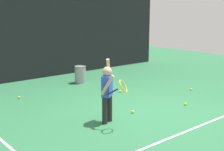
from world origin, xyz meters
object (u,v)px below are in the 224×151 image
(ball_hopper, at_px, (80,74))
(tennis_ball_3, at_px, (19,97))
(tennis_ball_1, at_px, (185,104))
(tennis_ball_2, at_px, (191,89))
(tennis_ball_4, at_px, (133,112))
(tennis_ball_5, at_px, (120,91))
(tennis_player, at_px, (108,89))

(ball_hopper, xyz_separation_m, tennis_ball_3, (-2.31, -0.45, -0.26))
(tennis_ball_1, height_order, tennis_ball_2, same)
(ball_hopper, xyz_separation_m, tennis_ball_1, (0.65, -3.72, -0.26))
(ball_hopper, xyz_separation_m, tennis_ball_2, (1.97, -2.93, -0.26))
(ball_hopper, height_order, tennis_ball_1, ball_hopper)
(tennis_ball_1, relative_size, tennis_ball_4, 1.00)
(tennis_ball_1, height_order, tennis_ball_3, same)
(tennis_ball_2, xyz_separation_m, tennis_ball_4, (-2.76, -0.37, 0.00))
(ball_hopper, relative_size, tennis_ball_5, 8.52)
(tennis_ball_3, bearing_deg, tennis_ball_5, -26.93)
(ball_hopper, height_order, tennis_ball_5, ball_hopper)
(ball_hopper, bearing_deg, tennis_ball_4, -103.29)
(tennis_ball_4, relative_size, tennis_ball_5, 1.00)
(tennis_player, relative_size, tennis_ball_1, 20.46)
(tennis_ball_2, distance_m, tennis_ball_5, 2.13)
(tennis_player, distance_m, tennis_ball_2, 3.68)
(tennis_ball_5, bearing_deg, tennis_ball_4, -122.34)
(tennis_ball_5, bearing_deg, tennis_ball_2, -34.32)
(ball_hopper, relative_size, tennis_ball_4, 8.52)
(ball_hopper, distance_m, tennis_ball_4, 3.41)
(ball_hopper, height_order, tennis_ball_3, ball_hopper)
(ball_hopper, relative_size, tennis_ball_1, 8.52)
(tennis_ball_2, distance_m, tennis_ball_4, 2.78)
(tennis_player, xyz_separation_m, tennis_ball_3, (-0.70, 2.96, -0.69))
(tennis_ball_4, bearing_deg, tennis_ball_2, 7.74)
(ball_hopper, distance_m, tennis_ball_1, 3.78)
(tennis_ball_1, height_order, tennis_ball_4, same)
(tennis_ball_1, distance_m, tennis_ball_4, 1.49)
(ball_hopper, relative_size, tennis_ball_2, 8.52)
(tennis_player, bearing_deg, tennis_ball_4, -28.49)
(tennis_ball_2, bearing_deg, tennis_player, -172.38)
(tennis_ball_3, xyz_separation_m, tennis_ball_5, (2.52, -1.28, 0.00))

